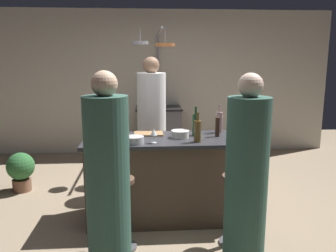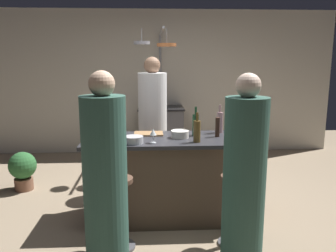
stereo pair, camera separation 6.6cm
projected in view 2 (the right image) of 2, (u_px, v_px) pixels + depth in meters
ground_plane at (169, 216)px, 3.84m from camera, size 9.00×9.00×0.00m
back_wall at (160, 82)px, 6.38m from camera, size 6.40×0.16×2.60m
kitchen_island at (169, 178)px, 3.75m from camera, size 1.80×0.72×0.90m
stove_range at (161, 132)px, 6.16m from camera, size 0.80×0.64×0.89m
chef at (153, 130)px, 4.51m from camera, size 0.37×0.37×1.76m
bar_stool_left at (119, 210)px, 3.13m from camera, size 0.28×0.28×0.68m
guest_left at (105, 184)px, 2.70m from camera, size 0.35×0.35×1.65m
bar_stool_right at (234, 207)px, 3.19m from camera, size 0.28×0.28×0.68m
guest_right at (244, 182)px, 2.77m from camera, size 0.34×0.34×1.63m
overhead_pot_rack at (159, 63)px, 5.43m from camera, size 0.60×1.48×2.17m
potted_plant at (23, 168)px, 4.57m from camera, size 0.36×0.36×0.52m
cutting_board at (149, 134)px, 3.83m from camera, size 0.32×0.22×0.02m
pepper_mill at (217, 127)px, 3.71m from camera, size 0.05×0.05×0.21m
wine_bottle_amber at (197, 131)px, 3.46m from camera, size 0.07×0.07×0.30m
wine_bottle_green at (196, 124)px, 3.76m from camera, size 0.07×0.07×0.32m
wine_bottle_rose at (220, 122)px, 3.91m from camera, size 0.07×0.07×0.32m
wine_glass_near_left_guest at (153, 133)px, 3.42m from camera, size 0.07×0.07×0.15m
wine_glass_near_right_guest at (112, 128)px, 3.64m from camera, size 0.07×0.07×0.15m
mixing_bowl_steel at (134, 140)px, 3.42m from camera, size 0.19×0.19×0.07m
mixing_bowl_ceramic at (180, 134)px, 3.67m from camera, size 0.19×0.19×0.08m
mixing_bowl_blue at (242, 139)px, 3.48m from camera, size 0.19×0.19×0.07m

